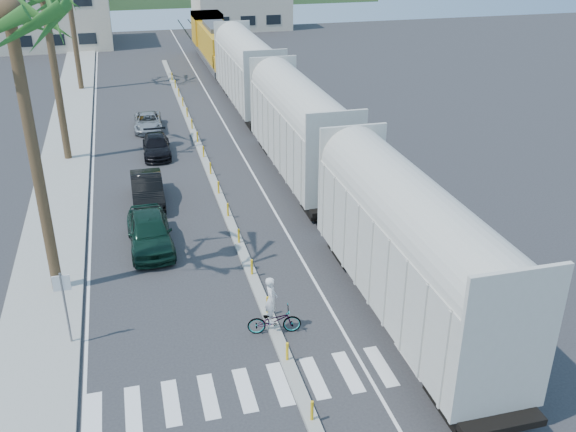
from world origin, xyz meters
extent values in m
plane|color=#28282B|center=(0.00, 0.00, 0.00)|extent=(140.00, 140.00, 0.00)
cube|color=gray|center=(-8.50, 25.00, 0.07)|extent=(3.00, 90.00, 0.15)
cube|color=black|center=(4.28, 28.00, 0.03)|extent=(0.12, 100.00, 0.06)
cube|color=black|center=(5.72, 28.00, 0.03)|extent=(0.12, 100.00, 0.06)
cube|color=gray|center=(0.00, 20.00, 0.07)|extent=(0.45, 60.00, 0.15)
cylinder|color=#E9B113|center=(0.00, -4.00, 0.50)|extent=(0.10, 0.10, 0.70)
cylinder|color=#E9B113|center=(0.00, -1.00, 0.50)|extent=(0.10, 0.10, 0.70)
cylinder|color=#E9B113|center=(0.00, 2.00, 0.50)|extent=(0.10, 0.10, 0.70)
cylinder|color=#E9B113|center=(0.00, 5.00, 0.50)|extent=(0.10, 0.10, 0.70)
cylinder|color=#E9B113|center=(0.00, 8.00, 0.50)|extent=(0.10, 0.10, 0.70)
cylinder|color=#E9B113|center=(0.00, 11.00, 0.50)|extent=(0.10, 0.10, 0.70)
cylinder|color=#E9B113|center=(0.00, 14.00, 0.50)|extent=(0.10, 0.10, 0.70)
cylinder|color=#E9B113|center=(0.00, 17.00, 0.50)|extent=(0.10, 0.10, 0.70)
cylinder|color=#E9B113|center=(0.00, 20.00, 0.50)|extent=(0.10, 0.10, 0.70)
cylinder|color=#E9B113|center=(0.00, 23.00, 0.50)|extent=(0.10, 0.10, 0.70)
cylinder|color=#E9B113|center=(0.00, 26.00, 0.50)|extent=(0.10, 0.10, 0.70)
cylinder|color=#E9B113|center=(0.00, 29.00, 0.50)|extent=(0.10, 0.10, 0.70)
cylinder|color=#E9B113|center=(0.00, 32.00, 0.50)|extent=(0.10, 0.10, 0.70)
cylinder|color=#E9B113|center=(0.00, 35.00, 0.50)|extent=(0.10, 0.10, 0.70)
cylinder|color=#E9B113|center=(0.00, 38.00, 0.50)|extent=(0.10, 0.10, 0.70)
cylinder|color=#E9B113|center=(0.00, 41.00, 0.50)|extent=(0.10, 0.10, 0.70)
cube|color=silver|center=(0.00, -2.00, 0.01)|extent=(14.00, 2.20, 0.01)
cube|color=silver|center=(-6.80, 25.00, 0.00)|extent=(0.12, 90.00, 0.01)
cube|color=silver|center=(2.50, 25.00, 0.00)|extent=(0.12, 90.00, 0.01)
cube|color=#BAB6AA|center=(5.00, 0.37, 2.70)|extent=(3.00, 12.88, 3.40)
cylinder|color=#BAB6AA|center=(5.00, 0.37, 4.40)|extent=(2.90, 12.58, 2.90)
cube|color=black|center=(5.00, 0.37, 0.50)|extent=(2.60, 12.88, 1.00)
cube|color=#BAB6AA|center=(5.00, 15.37, 2.70)|extent=(3.00, 12.88, 3.40)
cylinder|color=#BAB6AA|center=(5.00, 15.37, 4.40)|extent=(2.90, 12.58, 2.90)
cube|color=black|center=(5.00, 15.37, 0.50)|extent=(2.60, 12.88, 1.00)
cube|color=#BAB6AA|center=(5.00, 30.37, 2.70)|extent=(3.00, 12.88, 3.40)
cylinder|color=#BAB6AA|center=(5.00, 30.37, 4.40)|extent=(2.90, 12.58, 2.90)
cube|color=black|center=(5.00, 30.37, 0.50)|extent=(2.60, 12.88, 1.00)
cube|color=#4C4C4F|center=(5.00, 46.37, 1.05)|extent=(3.00, 17.00, 0.50)
cube|color=#C38713|center=(5.00, 45.37, 2.60)|extent=(2.70, 12.24, 2.60)
cube|color=#C38713|center=(5.00, 52.15, 2.90)|extent=(3.00, 3.74, 3.20)
cube|color=black|center=(5.00, 46.37, 0.45)|extent=(2.60, 13.60, 0.90)
cylinder|color=brown|center=(-8.00, 6.00, 5.50)|extent=(0.44, 0.44, 11.00)
sphere|color=#22581B|center=(-8.00, 6.00, 11.15)|extent=(3.20, 3.20, 3.20)
cylinder|color=brown|center=(-8.30, 22.00, 5.00)|extent=(0.44, 0.44, 10.00)
cylinder|color=brown|center=(-8.00, 40.00, 6.00)|extent=(0.44, 0.44, 12.00)
cylinder|color=slate|center=(-7.30, 2.00, 1.50)|extent=(0.08, 0.08, 3.00)
cube|color=silver|center=(-7.30, 2.00, 2.60)|extent=(0.60, 0.04, 0.60)
cube|color=#BDAD96|center=(-11.00, 62.00, 4.00)|extent=(12.00, 10.00, 8.00)
cube|color=#BDAD96|center=(12.00, 70.00, 3.50)|extent=(12.00, 10.00, 7.00)
imported|color=black|center=(-4.02, 8.83, 0.83)|extent=(2.25, 4.99, 1.66)
imported|color=black|center=(-3.82, 14.05, 0.77)|extent=(1.65, 4.68, 1.54)
imported|color=black|center=(-2.81, 21.53, 0.61)|extent=(1.93, 4.30, 1.22)
imported|color=#9D9FA2|center=(-3.01, 27.05, 0.58)|extent=(2.34, 4.37, 1.16)
imported|color=#9EA0A5|center=(-0.01, 0.87, 0.52)|extent=(1.29, 2.20, 1.05)
imported|color=silver|center=(-0.11, 0.87, 1.46)|extent=(0.80, 0.64, 1.82)
camera|label=1|loc=(-4.52, -18.38, 14.25)|focal=40.00mm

